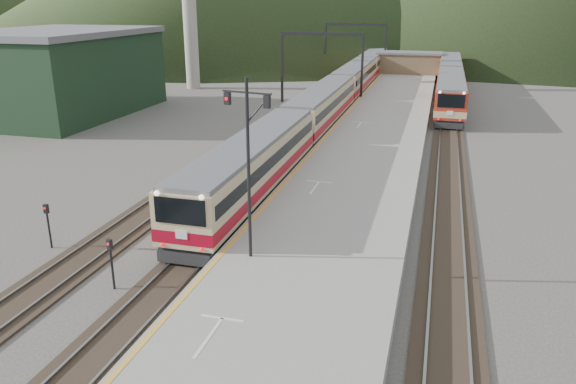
% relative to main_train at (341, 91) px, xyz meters
% --- Properties ---
extents(track_main, '(2.60, 200.00, 0.23)m').
position_rel_main_train_xyz_m(track_main, '(0.00, -12.17, -1.95)').
color(track_main, black).
rests_on(track_main, ground).
extents(track_far, '(2.60, 200.00, 0.23)m').
position_rel_main_train_xyz_m(track_far, '(-5.00, -12.17, -1.95)').
color(track_far, black).
rests_on(track_far, ground).
extents(track_second, '(2.60, 200.00, 0.23)m').
position_rel_main_train_xyz_m(track_second, '(11.50, -12.17, -1.95)').
color(track_second, black).
rests_on(track_second, ground).
extents(platform, '(8.00, 100.00, 1.00)m').
position_rel_main_train_xyz_m(platform, '(5.60, -14.17, -1.52)').
color(platform, gray).
rests_on(platform, ground).
extents(gantry_near, '(9.55, 0.25, 8.00)m').
position_rel_main_train_xyz_m(gantry_near, '(-2.85, 2.83, 3.57)').
color(gantry_near, black).
rests_on(gantry_near, ground).
extents(gantry_far, '(9.55, 0.25, 8.00)m').
position_rel_main_train_xyz_m(gantry_far, '(-2.85, 27.83, 3.57)').
color(gantry_far, black).
rests_on(gantry_far, ground).
extents(warehouse, '(14.50, 20.50, 8.60)m').
position_rel_main_train_xyz_m(warehouse, '(-28.00, -10.17, 2.30)').
color(warehouse, black).
rests_on(warehouse, ground).
extents(station_shed, '(9.40, 4.40, 3.10)m').
position_rel_main_train_xyz_m(station_shed, '(5.60, 25.83, 0.55)').
color(station_shed, brown).
rests_on(station_shed, platform).
extents(main_train, '(2.93, 80.25, 3.57)m').
position_rel_main_train_xyz_m(main_train, '(0.00, 0.00, 0.00)').
color(main_train, tan).
rests_on(main_train, track_main).
extents(second_train, '(2.91, 39.59, 3.55)m').
position_rel_main_train_xyz_m(second_train, '(11.50, 11.50, -0.01)').
color(second_train, '#A72B1A').
rests_on(second_train, track_second).
extents(signal_mast, '(2.17, 0.56, 7.69)m').
position_rel_main_train_xyz_m(signal_mast, '(3.14, -39.95, 3.64)').
color(signal_mast, black).
rests_on(signal_mast, platform).
extents(short_signal_a, '(0.26, 0.23, 2.27)m').
position_rel_main_train_xyz_m(short_signal_a, '(-2.08, -42.50, -0.55)').
color(short_signal_a, black).
rests_on(short_signal_a, ground).
extents(short_signal_b, '(0.25, 0.21, 2.27)m').
position_rel_main_train_xyz_m(short_signal_b, '(-2.58, -21.40, -0.55)').
color(short_signal_b, black).
rests_on(short_signal_b, ground).
extents(short_signal_c, '(0.23, 0.17, 2.27)m').
position_rel_main_train_xyz_m(short_signal_c, '(-7.28, -39.65, -0.55)').
color(short_signal_c, black).
rests_on(short_signal_c, ground).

